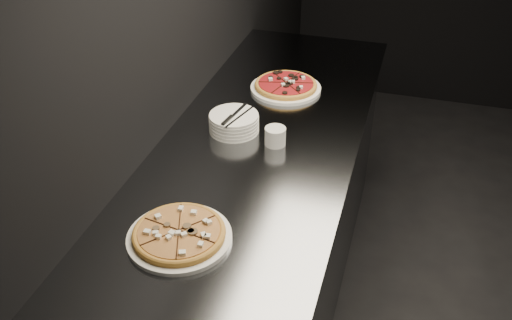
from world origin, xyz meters
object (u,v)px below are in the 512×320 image
(counter, at_px, (253,247))
(plate_stack, at_px, (234,123))
(pizza_tomato, at_px, (286,86))
(ramekin, at_px, (275,136))
(cutlery, at_px, (234,116))
(pizza_mushroom, at_px, (179,234))

(counter, distance_m, plate_stack, 0.53)
(pizza_tomato, distance_m, ramekin, 0.46)
(pizza_tomato, relative_size, ramekin, 4.21)
(plate_stack, bearing_deg, cutlery, -62.38)
(pizza_mushroom, distance_m, ramekin, 0.62)
(pizza_mushroom, distance_m, pizza_tomato, 1.06)
(pizza_mushroom, height_order, cutlery, cutlery)
(pizza_mushroom, xyz_separation_m, ramekin, (0.14, 0.60, 0.02))
(counter, distance_m, cutlery, 0.56)
(cutlery, bearing_deg, pizza_tomato, 85.93)
(pizza_tomato, distance_m, cutlery, 0.43)
(pizza_mushroom, relative_size, plate_stack, 1.70)
(counter, distance_m, ramekin, 0.51)
(pizza_mushroom, height_order, pizza_tomato, same)
(plate_stack, bearing_deg, counter, -49.82)
(pizza_tomato, bearing_deg, plate_stack, -105.06)
(pizza_mushroom, distance_m, plate_stack, 0.66)
(pizza_mushroom, xyz_separation_m, plate_stack, (-0.04, 0.66, 0.02))
(pizza_tomato, distance_m, plate_stack, 0.42)
(cutlery, xyz_separation_m, ramekin, (0.17, -0.04, -0.04))
(cutlery, bearing_deg, pizza_mushroom, -77.22)
(counter, relative_size, plate_stack, 12.64)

